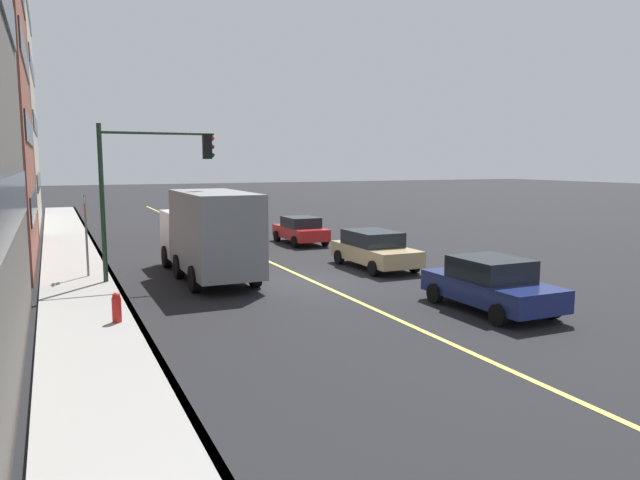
% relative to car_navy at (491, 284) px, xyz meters
% --- Properties ---
extents(ground, '(200.00, 200.00, 0.00)m').
position_rel_car_navy_xyz_m(ground, '(6.23, 3.02, -0.78)').
color(ground, black).
extents(sidewalk_slab, '(80.00, 2.51, 0.15)m').
position_rel_car_navy_xyz_m(sidewalk_slab, '(6.23, 10.76, -0.71)').
color(sidewalk_slab, gray).
rests_on(sidewalk_slab, ground).
extents(curb_edge, '(80.00, 0.16, 0.15)m').
position_rel_car_navy_xyz_m(curb_edge, '(6.23, 9.58, -0.71)').
color(curb_edge, slate).
rests_on(curb_edge, ground).
extents(lane_stripe_center, '(80.00, 0.16, 0.01)m').
position_rel_car_navy_xyz_m(lane_stripe_center, '(6.23, 3.02, -0.78)').
color(lane_stripe_center, '#D8CC4C').
rests_on(lane_stripe_center, ground).
extents(car_navy, '(4.33, 2.09, 1.55)m').
position_rel_car_navy_xyz_m(car_navy, '(0.00, 0.00, 0.00)').
color(car_navy, navy).
rests_on(car_navy, ground).
extents(car_tan, '(4.47, 2.04, 1.51)m').
position_rel_car_navy_xyz_m(car_tan, '(7.50, -0.39, 0.00)').
color(car_tan, tan).
rests_on(car_tan, ground).
extents(car_red, '(3.98, 1.89, 1.43)m').
position_rel_car_navy_xyz_m(car_red, '(15.43, -0.42, -0.04)').
color(car_red, red).
rests_on(car_red, ground).
extents(truck_gray, '(7.49, 2.38, 3.26)m').
position_rel_car_navy_xyz_m(truck_gray, '(8.09, 6.27, 0.93)').
color(truck_gray, silver).
rests_on(truck_gray, ground).
extents(traffic_light_mast, '(0.28, 4.05, 5.61)m').
position_rel_car_navy_xyz_m(traffic_light_mast, '(8.32, 8.36, 3.07)').
color(traffic_light_mast, '#1E3823').
rests_on(traffic_light_mast, ground).
extents(street_sign_post, '(0.60, 0.08, 3.13)m').
position_rel_car_navy_xyz_m(street_sign_post, '(9.66, 10.41, 1.05)').
color(street_sign_post, slate).
rests_on(street_sign_post, ground).
extents(fire_hydrant, '(0.24, 0.24, 0.94)m').
position_rel_car_navy_xyz_m(fire_hydrant, '(2.58, 10.10, -0.32)').
color(fire_hydrant, red).
rests_on(fire_hydrant, ground).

